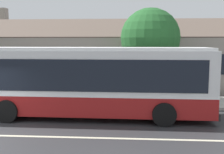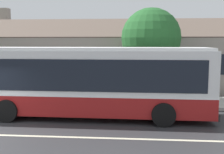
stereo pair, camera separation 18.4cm
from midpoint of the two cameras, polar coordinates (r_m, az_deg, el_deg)
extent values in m
cube|color=#ADAAA3|center=(17.26, -16.79, -4.53)|extent=(60.00, 3.00, 0.15)
cube|color=gray|center=(23.26, -5.29, 3.15)|extent=(26.95, 9.19, 3.73)
cube|color=brown|center=(20.97, -6.40, 9.88)|extent=(27.55, 4.65, 1.67)
cube|color=brown|center=(25.50, -4.52, 9.41)|extent=(27.55, 4.65, 1.67)
cube|color=gray|center=(26.40, -21.48, 11.60)|extent=(0.70, 0.70, 1.20)
cube|color=black|center=(18.71, -7.58, 2.72)|extent=(1.10, 0.06, 1.30)
cube|color=black|center=(19.19, 21.24, 2.41)|extent=(1.10, 0.06, 1.30)
cube|color=#4C3323|center=(18.44, 4.88, -0.44)|extent=(1.00, 0.06, 2.10)
cube|color=maroon|center=(13.19, -6.07, -4.98)|extent=(11.55, 2.66, 0.89)
cube|color=white|center=(13.09, -6.10, -2.87)|extent=(11.57, 2.68, 0.10)
cube|color=silver|center=(12.96, -6.15, 1.38)|extent=(11.55, 2.66, 1.85)
cube|color=silver|center=(12.90, -6.21, 5.73)|extent=(11.32, 2.53, 0.12)
cube|color=black|center=(14.21, -5.18, 1.49)|extent=(10.59, 0.18, 1.35)
cube|color=black|center=(11.74, -7.32, 0.27)|extent=(10.59, 0.18, 1.35)
cube|color=black|center=(13.16, 19.39, 0.66)|extent=(0.07, 2.20, 1.35)
cube|color=black|center=(13.09, 19.55, 4.51)|extent=(0.06, 1.75, 0.24)
cube|color=black|center=(13.45, 19.18, -6.49)|extent=(0.12, 2.50, 0.28)
cube|color=#192D99|center=(14.72, -10.65, -3.78)|extent=(3.22, 0.08, 0.62)
cube|color=black|center=(14.21, 12.99, -0.97)|extent=(0.90, 0.04, 2.48)
cylinder|color=black|center=(14.27, 9.20, -4.99)|extent=(1.00, 0.29, 1.00)
cylinder|color=black|center=(11.84, 10.12, -7.53)|extent=(1.00, 0.29, 1.00)
cylinder|color=black|center=(15.29, -16.92, -4.39)|extent=(1.00, 0.29, 1.00)
cylinder|color=black|center=(13.06, -20.99, -6.51)|extent=(1.00, 0.29, 1.00)
cube|color=brown|center=(17.22, -21.21, -2.96)|extent=(1.87, 0.10, 0.04)
cube|color=brown|center=(17.09, -21.41, -3.04)|extent=(1.87, 0.10, 0.04)
cube|color=brown|center=(16.97, -21.62, -3.13)|extent=(1.87, 0.10, 0.04)
cube|color=brown|center=(16.80, -21.85, -2.19)|extent=(1.87, 0.04, 0.10)
cube|color=brown|center=(16.78, -21.87, -1.72)|extent=(1.87, 0.04, 0.10)
cube|color=black|center=(16.83, -19.06, -3.87)|extent=(0.08, 0.43, 0.45)
cylinder|color=#4C3828|center=(16.78, 7.34, -0.38)|extent=(0.31, 0.31, 2.59)
sphere|color=#235B28|center=(16.64, 7.48, 7.91)|extent=(3.46, 3.46, 3.46)
camera|label=1|loc=(0.09, -90.38, -0.05)|focal=45.00mm
camera|label=2|loc=(0.09, 89.62, 0.05)|focal=45.00mm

